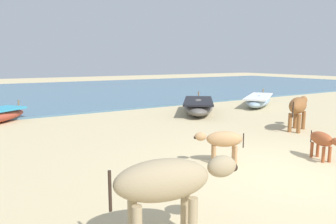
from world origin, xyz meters
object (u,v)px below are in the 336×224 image
Objects in this scene: fishing_boat_3 at (198,106)px; fishing_boat_2 at (259,100)px; cow_second_adult_dun at (167,183)px; cow_adult_brown at (298,107)px; calf_near_rust at (322,140)px; calf_far_tan at (223,140)px.

fishing_boat_2 is at bearing -48.36° from fishing_boat_3.
cow_second_adult_dun is (-9.90, -7.52, 0.47)m from fishing_boat_2.
fishing_boat_3 reaches higher than fishing_boat_2.
cow_adult_brown is at bearing -160.74° from fishing_boat_2.
fishing_boat_3 reaches higher than calf_near_rust.
calf_far_tan is 0.63× the size of cow_second_adult_dun.
fishing_boat_2 is 8.55m from calf_near_rust.
cow_adult_brown reaches higher than calf_far_tan.
calf_far_tan is at bearing -175.28° from fishing_boat_3.
calf_near_rust is (-5.40, -6.62, 0.17)m from fishing_boat_2.
calf_near_rust is (-2.18, -2.18, -0.30)m from cow_adult_brown.
fishing_boat_3 is at bearing -171.81° from calf_near_rust.
fishing_boat_3 is 2.20× the size of cow_second_adult_dun.
fishing_boat_2 is 2.39× the size of cow_adult_brown.
cow_adult_brown is 7.35m from cow_second_adult_dun.
calf_near_rust is 4.60m from cow_second_adult_dun.
fishing_boat_2 is 5.51m from cow_adult_brown.
fishing_boat_3 is 3.75× the size of calf_near_rust.
fishing_boat_3 is at bearing 74.94° from cow_adult_brown.
calf_near_rust is 0.93× the size of calf_far_tan.
cow_second_adult_dun is (-6.06, -7.27, 0.43)m from fishing_boat_3.
calf_far_tan is 3.18m from cow_second_adult_dun.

